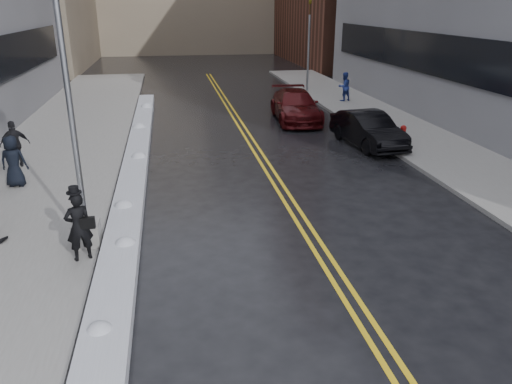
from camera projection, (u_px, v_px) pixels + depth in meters
name	position (u px, v px, depth m)	size (l,w,h in m)	color
ground	(226.00, 277.00, 11.43)	(160.00, 160.00, 0.00)	black
sidewalk_west	(52.00, 160.00, 19.69)	(5.50, 50.00, 0.15)	gray
sidewalk_east	(423.00, 142.00, 22.22)	(4.00, 50.00, 0.15)	gray
lane_line_left	(254.00, 152.00, 21.02)	(0.12, 50.00, 0.01)	gold
lane_line_right	(261.00, 151.00, 21.07)	(0.12, 50.00, 0.01)	gold
snow_ridge	(135.00, 169.00, 18.35)	(0.90, 30.00, 0.34)	silver
lamppost	(76.00, 154.00, 11.84)	(0.65, 0.65, 7.62)	gray
fire_hydrant	(403.00, 133.00, 21.89)	(0.26, 0.26, 0.73)	maroon
traffic_signal	(309.00, 42.00, 33.69)	(0.16, 0.20, 6.00)	gray
pedestrian_fedora	(79.00, 227.00, 11.64)	(0.62, 0.40, 1.69)	black
pedestrian_c	(13.00, 161.00, 16.39)	(0.84, 0.55, 1.72)	black
pedestrian_d	(15.00, 144.00, 18.36)	(1.01, 0.42, 1.73)	black
pedestrian_east	(344.00, 87.00, 30.88)	(0.85, 0.66, 1.75)	navy
car_black	(368.00, 129.00, 21.63)	(1.58, 4.52, 1.49)	black
car_maroon	(296.00, 106.00, 26.35)	(2.19, 5.40, 1.57)	#440A0C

